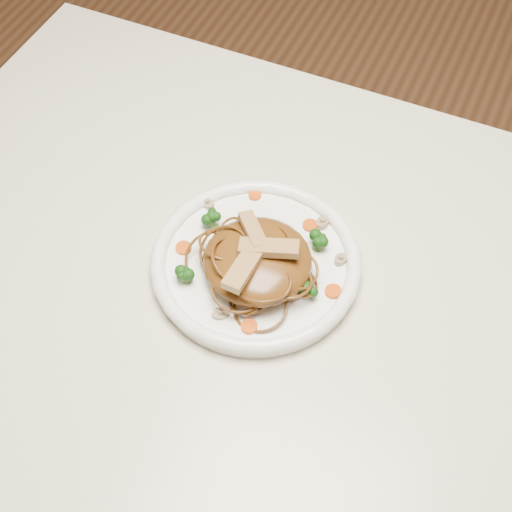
% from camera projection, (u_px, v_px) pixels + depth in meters
% --- Properties ---
extents(ground, '(4.00, 4.00, 0.00)m').
position_uv_depth(ground, '(276.00, 481.00, 1.58)').
color(ground, '#54311D').
rests_on(ground, ground).
extents(table, '(1.20, 0.80, 0.75)m').
position_uv_depth(table, '(286.00, 324.00, 1.05)').
color(table, beige).
rests_on(table, ground).
extents(plate, '(0.35, 0.35, 0.02)m').
position_uv_depth(plate, '(256.00, 266.00, 0.98)').
color(plate, white).
rests_on(plate, table).
extents(noodle_mound, '(0.16, 0.16, 0.05)m').
position_uv_depth(noodle_mound, '(257.00, 261.00, 0.95)').
color(noodle_mound, brown).
rests_on(noodle_mound, plate).
extents(chicken_a, '(0.08, 0.05, 0.01)m').
position_uv_depth(chicken_a, '(269.00, 248.00, 0.92)').
color(chicken_a, tan).
rests_on(chicken_a, noodle_mound).
extents(chicken_b, '(0.06, 0.06, 0.01)m').
position_uv_depth(chicken_b, '(253.00, 230.00, 0.94)').
color(chicken_b, tan).
rests_on(chicken_b, noodle_mound).
extents(chicken_c, '(0.03, 0.08, 0.01)m').
position_uv_depth(chicken_c, '(244.00, 267.00, 0.91)').
color(chicken_c, tan).
rests_on(chicken_c, noodle_mound).
extents(broccoli_0, '(0.03, 0.03, 0.03)m').
position_uv_depth(broccoli_0, '(318.00, 242.00, 0.98)').
color(broccoli_0, '#14450E').
rests_on(broccoli_0, plate).
extents(broccoli_1, '(0.04, 0.04, 0.03)m').
position_uv_depth(broccoli_1, '(213.00, 218.00, 1.00)').
color(broccoli_1, '#14450E').
rests_on(broccoli_1, plate).
extents(broccoli_2, '(0.03, 0.03, 0.03)m').
position_uv_depth(broccoli_2, '(187.00, 273.00, 0.95)').
color(broccoli_2, '#14450E').
rests_on(broccoli_2, plate).
extents(broccoli_3, '(0.03, 0.03, 0.03)m').
position_uv_depth(broccoli_3, '(310.00, 287.00, 0.94)').
color(broccoli_3, '#14450E').
rests_on(broccoli_3, plate).
extents(carrot_0, '(0.02, 0.02, 0.00)m').
position_uv_depth(carrot_0, '(310.00, 225.00, 1.01)').
color(carrot_0, '#DC5308').
rests_on(carrot_0, plate).
extents(carrot_1, '(0.03, 0.03, 0.00)m').
position_uv_depth(carrot_1, '(184.00, 248.00, 0.99)').
color(carrot_1, '#DC5308').
rests_on(carrot_1, plate).
extents(carrot_2, '(0.03, 0.03, 0.00)m').
position_uv_depth(carrot_2, '(333.00, 291.00, 0.95)').
color(carrot_2, '#DC5308').
rests_on(carrot_2, plate).
extents(carrot_3, '(0.02, 0.02, 0.00)m').
position_uv_depth(carrot_3, '(255.00, 195.00, 1.04)').
color(carrot_3, '#DC5308').
rests_on(carrot_3, plate).
extents(carrot_4, '(0.02, 0.02, 0.00)m').
position_uv_depth(carrot_4, '(249.00, 326.00, 0.92)').
color(carrot_4, '#DC5308').
rests_on(carrot_4, plate).
extents(mushroom_0, '(0.03, 0.03, 0.01)m').
position_uv_depth(mushroom_0, '(221.00, 313.00, 0.93)').
color(mushroom_0, tan).
rests_on(mushroom_0, plate).
extents(mushroom_1, '(0.02, 0.02, 0.01)m').
position_uv_depth(mushroom_1, '(341.00, 259.00, 0.98)').
color(mushroom_1, tan).
rests_on(mushroom_1, plate).
extents(mushroom_2, '(0.03, 0.03, 0.01)m').
position_uv_depth(mushroom_2, '(208.00, 203.00, 1.03)').
color(mushroom_2, tan).
rests_on(mushroom_2, plate).
extents(mushroom_3, '(0.03, 0.03, 0.01)m').
position_uv_depth(mushroom_3, '(323.00, 222.00, 1.01)').
color(mushroom_3, tan).
rests_on(mushroom_3, plate).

